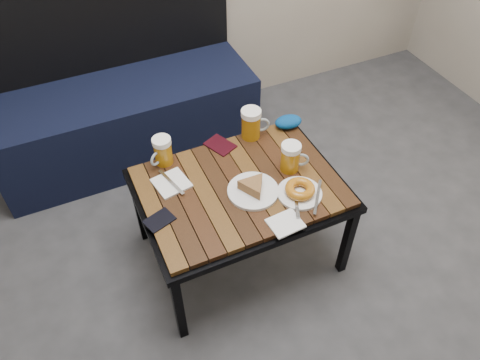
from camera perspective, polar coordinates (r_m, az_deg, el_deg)
name	(u,v)px	position (r m, az deg, el deg)	size (l,w,h in m)	color
bench	(125,112)	(2.69, -13.86, 8.01)	(1.40, 0.50, 0.95)	black
cafe_table	(240,192)	(1.96, 0.00, -1.47)	(0.84, 0.62, 0.47)	black
beer_mug_left	(162,151)	(2.00, -9.43, 3.51)	(0.12, 0.11, 0.13)	#9F660C
beer_mug_centre	(252,124)	(2.10, 1.42, 6.90)	(0.14, 0.11, 0.15)	#9F660C
beer_mug_right	(291,157)	(1.96, 6.23, 2.78)	(0.13, 0.11, 0.13)	#9F660C
plate_pie	(253,188)	(1.88, 1.61, -1.01)	(0.21, 0.21, 0.06)	white
plate_bagel	(300,191)	(1.89, 7.31, -1.33)	(0.21, 0.22, 0.05)	white
napkin_left	(171,183)	(1.95, -8.37, -0.36)	(0.15, 0.17, 0.01)	white
napkin_right	(285,223)	(1.79, 5.55, -5.29)	(0.13, 0.11, 0.01)	white
passport_navy	(159,220)	(1.82, -9.79, -4.84)	(0.08, 0.11, 0.01)	black
passport_burgundy	(220,145)	(2.10, -2.44, 4.28)	(0.09, 0.13, 0.01)	black
knit_pouch	(288,122)	(2.20, 5.91, 7.07)	(0.13, 0.08, 0.06)	navy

